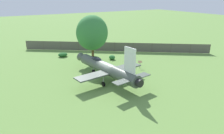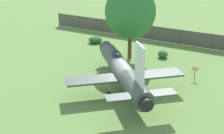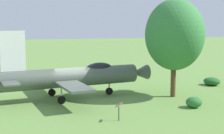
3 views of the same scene
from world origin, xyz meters
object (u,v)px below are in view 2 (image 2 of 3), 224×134
at_px(display_jet, 122,70).
at_px(info_plaque, 195,70).
at_px(shade_tree, 130,12).
at_px(shrub_near_fence, 163,54).
at_px(shrub_by_tree, 95,40).

xyz_separation_m(display_jet, info_plaque, (6.91, 1.52, -0.91)).
relative_size(shade_tree, shrub_near_fence, 6.67).
bearing_deg(display_jet, shade_tree, -20.51).
distance_m(shade_tree, shrub_near_fence, 5.90).
height_order(display_jet, shrub_near_fence, display_jet).
bearing_deg(shrub_near_fence, info_plaque, -76.14).
height_order(shrub_near_fence, info_plaque, info_plaque).
xyz_separation_m(shrub_near_fence, shrub_by_tree, (-7.03, 6.12, -0.01)).
distance_m(shrub_near_fence, info_plaque, 6.31).
relative_size(shade_tree, info_plaque, 6.91).
bearing_deg(info_plaque, shade_tree, 129.12).
height_order(display_jet, shade_tree, shade_tree).
relative_size(display_jet, shrub_near_fence, 11.23).
distance_m(shrub_by_tree, info_plaque, 14.92).
relative_size(shade_tree, shrub_by_tree, 4.65).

